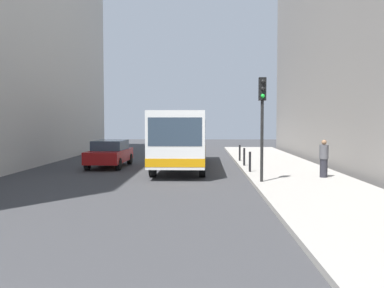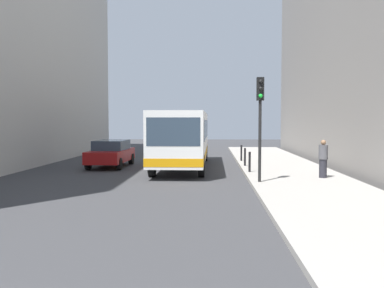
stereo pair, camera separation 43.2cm
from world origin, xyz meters
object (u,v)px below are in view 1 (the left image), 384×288
traffic_light (262,109)px  bus (182,136)px  bollard_near (250,162)px  bollard_mid (244,157)px  bollard_far (240,153)px  pedestrian_near_signal (324,159)px  car_beside_bus (110,153)px

traffic_light → bus: bearing=118.2°
bollard_near → bollard_mid: size_ratio=1.00×
bollard_far → pedestrian_near_signal: pedestrian_near_signal is taller
bollard_near → bollard_far: size_ratio=1.00×
bus → traffic_light: size_ratio=2.69×
bollard_mid → bollard_far: same height
car_beside_bus → bollard_mid: bearing=177.7°
bus → bollard_mid: size_ratio=11.61×
bollard_mid → traffic_light: bearing=-89.1°
traffic_light → pedestrian_near_signal: traffic_light is taller
car_beside_bus → bollard_near: size_ratio=4.67×
bus → bollard_mid: bus is taller
car_beside_bus → pedestrian_near_signal: bearing=154.6°
car_beside_bus → traffic_light: bearing=140.0°
bollard_near → car_beside_bus: bearing=156.4°
traffic_light → pedestrian_near_signal: (2.82, 1.37, -2.06)m
bus → car_beside_bus: (-4.02, 0.07, -0.94)m
traffic_light → bollard_mid: bearing=90.9°
bollard_near → bollard_mid: same height
car_beside_bus → bollard_far: car_beside_bus is taller
traffic_light → bollard_far: 9.18m
car_beside_bus → bollard_mid: car_beside_bus is taller
car_beside_bus → pedestrian_near_signal: 11.51m
bus → bollard_mid: bearing=174.1°
bus → car_beside_bus: bus is taller
bus → bollard_far: size_ratio=11.61×
traffic_light → bollard_mid: size_ratio=4.32×
car_beside_bus → bollard_far: 7.74m
bollard_mid → pedestrian_near_signal: 5.55m
bus → car_beside_bus: size_ratio=2.49×
traffic_light → car_beside_bus: bearing=138.9°
pedestrian_near_signal → car_beside_bus: bearing=33.3°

